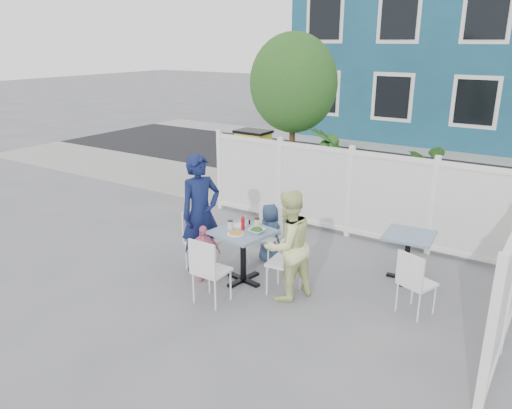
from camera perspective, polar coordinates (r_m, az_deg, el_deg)
The scene contains 29 objects.
ground at distance 7.41m, azimuth 2.16°, elevation -9.20°, with size 80.00×80.00×0.00m, color slate.
near_sidewalk at distance 10.59m, azimuth 12.87°, elevation -0.98°, with size 24.00×2.60×0.01m, color gray.
street at distance 13.99m, azimuth 18.30°, elevation 3.24°, with size 24.00×5.00×0.01m, color black.
far_sidewalk at distance 16.93m, azimuth 21.16°, elevation 5.44°, with size 24.00×1.60×0.01m, color gray.
building at distance 20.02m, azimuth 23.00°, elevation 15.74°, with size 11.00×6.00×6.00m.
fence_back at distance 9.07m, azimuth 10.64°, elevation 1.10°, with size 5.86×0.08×1.60m.
tree at distance 10.26m, azimuth 4.29°, elevation 13.64°, with size 1.80×1.62×3.59m.
utility_cabinet at distance 11.89m, azimuth -0.32°, elevation 4.98°, with size 0.73×0.52×1.36m, color gold.
potted_shrub_a at distance 9.96m, azimuth 8.12°, elevation 3.49°, with size 1.01×1.01×1.81m, color #204715.
potted_shrub_b at distance 9.18m, azimuth 21.40°, elevation 0.46°, with size 1.45×1.25×1.61m, color #204715.
main_table at distance 7.27m, azimuth -1.49°, elevation -4.34°, with size 0.88×0.88×0.80m.
spare_table at distance 7.67m, azimuth 16.99°, elevation -4.41°, with size 0.74×0.74×0.73m.
chair_left at distance 7.77m, azimuth -6.58°, elevation -3.52°, with size 0.50×0.51×0.94m.
chair_right at distance 6.96m, azimuth 3.85°, elevation -6.08°, with size 0.45×0.47×0.95m.
chair_back at distance 7.92m, azimuth 1.26°, elevation -2.93°, with size 0.43×0.41×0.95m.
chair_near at distance 6.71m, azimuth -5.54°, elevation -7.09°, with size 0.43×0.42×0.95m.
chair_spare at distance 6.75m, azimuth 17.62°, elevation -8.12°, with size 0.51×0.50×0.88m.
man at distance 7.61m, azimuth -6.34°, elevation -1.02°, with size 0.67×0.44×1.83m, color #101843.
woman at distance 6.78m, azimuth 3.68°, elevation -4.67°, with size 0.75×0.59×1.55m, color #D9E84C.
boy at distance 7.95m, azimuth 1.57°, elevation -3.33°, with size 0.48×0.31×0.98m, color navy.
toddler at distance 7.44m, azimuth -6.04°, elevation -5.51°, with size 0.50×0.21×0.86m, color pink.
plate_main at distance 7.07m, azimuth -2.35°, elevation -3.36°, with size 0.24×0.24×0.02m, color white.
plate_side at distance 7.38m, azimuth -1.96°, elevation -2.41°, with size 0.21×0.21×0.01m, color white.
salad_bowl at distance 7.12m, azimuth 0.08°, elevation -3.02°, with size 0.23×0.23×0.06m, color white.
coffee_cup_a at distance 7.25m, azimuth -2.94°, elevation -2.36°, with size 0.08×0.08×0.12m, color beige.
coffee_cup_b at distance 7.33m, azimuth 0.11°, elevation -2.11°, with size 0.08×0.08×0.12m, color beige.
ketchup_bottle at distance 7.21m, azimuth -1.51°, elevation -2.23°, with size 0.05×0.05×0.18m, color #AB0913.
salt_shaker at distance 7.41m, azimuth -0.96°, elevation -2.09°, with size 0.03×0.03×0.07m, color white.
pepper_shaker at distance 7.43m, azimuth -0.77°, elevation -2.03°, with size 0.03×0.03×0.07m, color black.
Camera 1 is at (3.37, -5.64, 3.42)m, focal length 35.00 mm.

